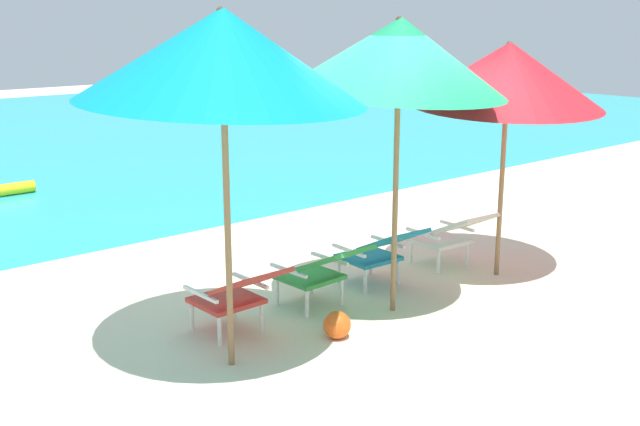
{
  "coord_description": "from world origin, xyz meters",
  "views": [
    {
      "loc": [
        -4.91,
        -5.21,
        2.67
      ],
      "look_at": [
        0.0,
        0.52,
        0.75
      ],
      "focal_mm": 43.88,
      "sensor_mm": 36.0,
      "label": 1
    }
  ],
  "objects": [
    {
      "name": "lounge_chair_far_right",
      "position": [
        1.39,
        -0.03,
        0.4
      ],
      "size": [
        0.6,
        0.91,
        0.68
      ],
      "color": "silver",
      "rests_on": "ground_plane"
    },
    {
      "name": "beach_umbrella_right",
      "position": [
        1.62,
        -0.47,
        2.09
      ],
      "size": [
        2.58,
        2.59,
        2.46
      ],
      "color": "olive",
      "rests_on": "ground_plane"
    },
    {
      "name": "beach_umbrella_left",
      "position": [
        -1.75,
        -0.46,
        2.39
      ],
      "size": [
        2.87,
        2.89,
        2.77
      ],
      "color": "olive",
      "rests_on": "ground_plane"
    },
    {
      "name": "ground_plane",
      "position": [
        0.0,
        4.0,
        0.0
      ],
      "size": [
        40.0,
        40.0,
        0.0
      ],
      "primitive_type": "plane",
      "color": "beige"
    },
    {
      "name": "beach_umbrella_center",
      "position": [
        0.04,
        -0.47,
        2.33
      ],
      "size": [
        2.36,
        2.39,
        2.72
      ],
      "color": "olive",
      "rests_on": "ground_plane"
    },
    {
      "name": "beach_ball",
      "position": [
        -0.78,
        -0.62,
        0.12
      ],
      "size": [
        0.24,
        0.24,
        0.24
      ],
      "primitive_type": "sphere",
      "color": "#EA5619",
      "rests_on": "ground_plane"
    },
    {
      "name": "lounge_chair_near_right",
      "position": [
        0.38,
        0.04,
        0.4
      ],
      "size": [
        0.58,
        0.9,
        0.68
      ],
      "color": "teal",
      "rests_on": "ground_plane"
    },
    {
      "name": "lounge_chair_near_left",
      "position": [
        -0.45,
        -0.03,
        0.4
      ],
      "size": [
        0.57,
        0.89,
        0.68
      ],
      "color": "#338E3D",
      "rests_on": "ground_plane"
    },
    {
      "name": "lounge_chair_far_left",
      "position": [
        -1.4,
        -0.05,
        0.4
      ],
      "size": [
        0.56,
        0.88,
        0.68
      ],
      "color": "red",
      "rests_on": "ground_plane"
    }
  ]
}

